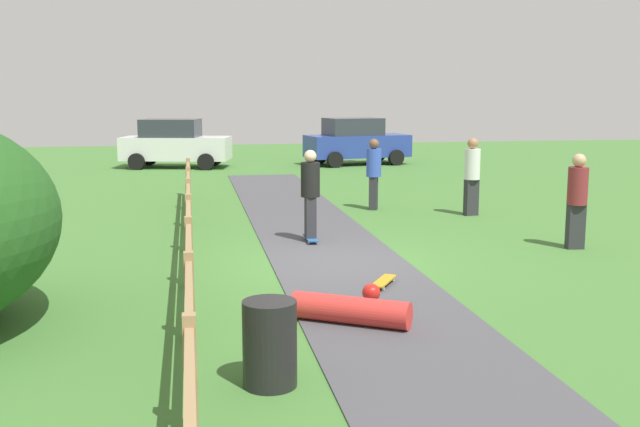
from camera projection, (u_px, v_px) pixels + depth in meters
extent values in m
plane|color=#427533|center=(338.00, 261.00, 13.30)|extent=(60.00, 60.00, 0.00)
cube|color=#47474C|center=(338.00, 261.00, 13.30)|extent=(2.40, 28.00, 0.02)
cube|color=#997A51|center=(191.00, 375.00, 6.52)|extent=(0.12, 0.12, 1.10)
cube|color=#997A51|center=(190.00, 296.00, 9.02)|extent=(0.12, 0.12, 1.10)
cube|color=#997A51|center=(189.00, 252.00, 11.52)|extent=(0.12, 0.12, 1.10)
cube|color=#997A51|center=(189.00, 223.00, 14.02)|extent=(0.12, 0.12, 1.10)
cube|color=#997A51|center=(189.00, 203.00, 16.52)|extent=(0.12, 0.12, 1.10)
cube|color=#997A51|center=(189.00, 188.00, 19.02)|extent=(0.12, 0.12, 1.10)
cube|color=#997A51|center=(188.00, 177.00, 21.52)|extent=(0.12, 0.12, 1.10)
cube|color=#997A51|center=(189.00, 239.00, 12.78)|extent=(0.08, 18.00, 0.09)
cube|color=#997A51|center=(188.00, 213.00, 12.70)|extent=(0.08, 18.00, 0.09)
cylinder|color=black|center=(270.00, 344.00, 7.62)|extent=(0.56, 0.56, 0.90)
cube|color=#265999|center=(310.00, 238.00, 14.98)|extent=(0.21, 0.80, 0.02)
cylinder|color=silver|center=(305.00, 237.00, 15.25)|extent=(0.03, 0.06, 0.06)
cylinder|color=silver|center=(312.00, 237.00, 15.27)|extent=(0.03, 0.06, 0.06)
cylinder|color=silver|center=(309.00, 243.00, 14.70)|extent=(0.03, 0.06, 0.06)
cylinder|color=silver|center=(316.00, 242.00, 14.73)|extent=(0.03, 0.06, 0.06)
cube|color=#2D2D33|center=(310.00, 217.00, 14.91)|extent=(0.20, 0.32, 0.82)
cylinder|color=black|center=(310.00, 180.00, 14.79)|extent=(0.38, 0.38, 0.68)
sphere|color=beige|center=(310.00, 156.00, 14.72)|extent=(0.25, 0.25, 0.25)
cylinder|color=red|center=(350.00, 310.00, 9.66)|extent=(1.53, 1.12, 0.36)
sphere|color=red|center=(371.00, 293.00, 10.49)|extent=(0.26, 0.26, 0.26)
cube|color=#BF8C19|center=(384.00, 281.00, 11.57)|extent=(0.59, 0.79, 0.02)
cylinder|color=silver|center=(384.00, 279.00, 11.87)|extent=(0.06, 0.07, 0.06)
cylinder|color=silver|center=(393.00, 280.00, 11.81)|extent=(0.06, 0.07, 0.06)
cylinder|color=silver|center=(374.00, 287.00, 11.35)|extent=(0.06, 0.07, 0.06)
cylinder|color=silver|center=(383.00, 288.00, 11.30)|extent=(0.06, 0.07, 0.06)
cube|color=#2D2D33|center=(373.00, 193.00, 19.09)|extent=(0.30, 0.37, 0.85)
cylinder|color=blue|center=(374.00, 163.00, 18.96)|extent=(0.49, 0.49, 0.71)
sphere|color=brown|center=(374.00, 144.00, 18.89)|extent=(0.25, 0.25, 0.25)
cube|color=#2D2D33|center=(471.00, 197.00, 18.19)|extent=(0.35, 0.25, 0.89)
cylinder|color=white|center=(472.00, 164.00, 18.06)|extent=(0.43, 0.43, 0.74)
sphere|color=#9E704C|center=(473.00, 143.00, 17.97)|extent=(0.27, 0.27, 0.27)
cube|color=#2D2D33|center=(575.00, 227.00, 14.32)|extent=(0.34, 0.23, 0.86)
cylinder|color=maroon|center=(578.00, 186.00, 14.19)|extent=(0.41, 0.41, 0.72)
sphere|color=tan|center=(579.00, 160.00, 14.12)|extent=(0.26, 0.26, 0.26)
cube|color=silver|center=(176.00, 148.00, 29.53)|extent=(4.47, 2.57, 0.90)
cube|color=#2D333D|center=(171.00, 128.00, 29.41)|extent=(2.49, 2.00, 0.70)
cylinder|color=black|center=(214.00, 158.00, 30.41)|extent=(0.68, 0.37, 0.64)
cylinder|color=black|center=(206.00, 162.00, 28.67)|extent=(0.68, 0.37, 0.64)
cylinder|color=black|center=(149.00, 157.00, 30.53)|extent=(0.68, 0.37, 0.64)
cylinder|color=black|center=(137.00, 161.00, 28.80)|extent=(0.68, 0.37, 0.64)
cube|color=#283D99|center=(357.00, 146.00, 30.79)|extent=(4.44, 2.44, 0.90)
cube|color=#2D333D|center=(353.00, 127.00, 30.59)|extent=(2.45, 1.94, 0.70)
cylinder|color=black|center=(378.00, 154.00, 32.14)|extent=(0.67, 0.35, 0.64)
cylinder|color=black|center=(396.00, 158.00, 30.51)|extent=(0.67, 0.35, 0.64)
cylinder|color=black|center=(319.00, 156.00, 31.20)|extent=(0.67, 0.35, 0.64)
cylinder|color=black|center=(335.00, 160.00, 29.58)|extent=(0.67, 0.35, 0.64)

